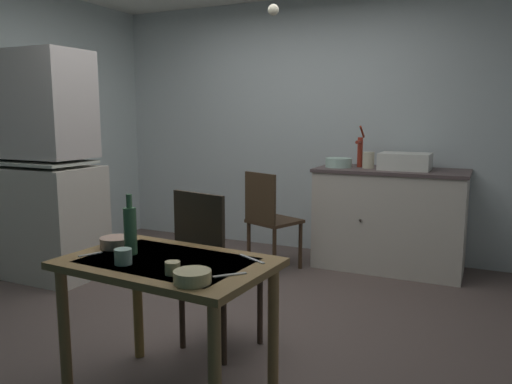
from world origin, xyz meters
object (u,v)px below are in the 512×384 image
(hutch_cabinet, at_px, (47,174))
(chair_by_counter, at_px, (269,218))
(chair_far_side, at_px, (212,269))
(glass_bottle, at_px, (130,229))
(teacup_mint, at_px, (123,257))
(dining_table, at_px, (168,282))
(hand_pump, at_px, (360,149))
(sink_basin, at_px, (405,161))
(mixing_bowl_counter, at_px, (339,163))
(serving_bowl_wide, at_px, (192,277))

(hutch_cabinet, bearing_deg, chair_by_counter, 30.04)
(chair_far_side, relative_size, chair_by_counter, 1.08)
(chair_far_side, bearing_deg, glass_bottle, -106.76)
(glass_bottle, bearing_deg, teacup_mint, -62.30)
(hutch_cabinet, bearing_deg, glass_bottle, -32.19)
(dining_table, bearing_deg, teacup_mint, -135.74)
(chair_far_side, xyz_separation_m, chair_by_counter, (-0.34, 1.62, -0.02))
(chair_far_side, relative_size, glass_bottle, 3.22)
(hutch_cabinet, xyz_separation_m, glass_bottle, (1.87, -1.17, -0.06))
(hutch_cabinet, bearing_deg, hand_pump, 33.19)
(sink_basin, bearing_deg, teacup_mint, -106.53)
(hand_pump, bearing_deg, dining_table, -95.61)
(sink_basin, height_order, mixing_bowl_counter, sink_basin)
(dining_table, distance_m, serving_bowl_wide, 0.40)
(mixing_bowl_counter, distance_m, chair_far_side, 2.15)
(mixing_bowl_counter, bearing_deg, dining_table, -92.02)
(mixing_bowl_counter, distance_m, glass_bottle, 2.65)
(glass_bottle, bearing_deg, serving_bowl_wide, -25.11)
(serving_bowl_wide, bearing_deg, teacup_mint, 168.82)
(teacup_mint, bearing_deg, mixing_bowl_counter, 85.05)
(mixing_bowl_counter, bearing_deg, sink_basin, 4.77)
(mixing_bowl_counter, distance_m, teacup_mint, 2.80)
(hutch_cabinet, height_order, sink_basin, hutch_cabinet)
(hand_pump, relative_size, teacup_mint, 4.75)
(sink_basin, relative_size, hand_pump, 1.13)
(mixing_bowl_counter, bearing_deg, teacup_mint, -94.95)
(hutch_cabinet, distance_m, mixing_bowl_counter, 2.63)
(dining_table, height_order, serving_bowl_wide, serving_bowl_wide)
(serving_bowl_wide, bearing_deg, dining_table, 141.49)
(hand_pump, relative_size, chair_far_side, 0.39)
(hutch_cabinet, relative_size, hand_pump, 5.01)
(mixing_bowl_counter, xyz_separation_m, serving_bowl_wide, (0.20, -2.87, -0.22))
(sink_basin, relative_size, glass_bottle, 1.43)
(chair_far_side, bearing_deg, serving_bowl_wide, -65.18)
(chair_by_counter, height_order, teacup_mint, chair_by_counter)
(chair_by_counter, distance_m, glass_bottle, 2.19)
(hutch_cabinet, distance_m, hand_pump, 2.83)
(hutch_cabinet, bearing_deg, mixing_bowl_counter, 33.55)
(dining_table, xyz_separation_m, glass_bottle, (-0.23, 0.01, 0.24))
(chair_by_counter, height_order, glass_bottle, glass_bottle)
(chair_by_counter, xyz_separation_m, teacup_mint, (0.26, -2.31, 0.27))
(dining_table, bearing_deg, glass_bottle, 176.72)
(hutch_cabinet, distance_m, chair_far_side, 2.16)
(hand_pump, relative_size, glass_bottle, 1.27)
(serving_bowl_wide, distance_m, glass_bottle, 0.59)
(hutch_cabinet, xyz_separation_m, serving_bowl_wide, (2.39, -1.42, -0.16))
(chair_far_side, relative_size, serving_bowl_wide, 6.14)
(hand_pump, bearing_deg, mixing_bowl_counter, -151.56)
(hutch_cabinet, height_order, dining_table, hutch_cabinet)
(sink_basin, height_order, dining_table, sink_basin)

